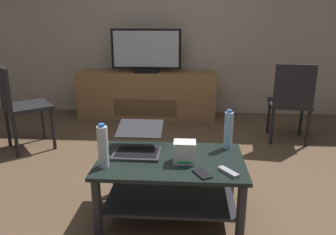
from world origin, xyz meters
The scene contains 13 objects.
ground_plane centered at (0.00, 0.00, 0.00)m, with size 7.68×7.68×0.00m, color brown.
back_wall centered at (0.00, 2.54, 1.40)m, with size 6.40×0.12×2.80m, color #B2A38C.
coffee_table centered at (0.09, -0.27, 0.30)m, with size 1.01×0.65×0.44m.
media_cabinet centered at (-0.40, 2.22, 0.32)m, with size 1.93×0.49×0.65m.
television centered at (-0.40, 2.19, 0.93)m, with size 0.96×0.20×0.59m.
dining_chair centered at (1.34, 1.29, 0.51)m, with size 0.49×0.49×0.91m.
side_chair centered at (-1.58, 0.87, 0.52)m, with size 0.62×0.62×0.91m.
laptop centered at (-0.16, -0.15, 0.50)m, with size 0.34×0.42×0.18m.
router_box centered at (0.19, -0.32, 0.51)m, with size 0.15×0.12×0.15m.
water_bottle_near centered at (-0.34, -0.43, 0.58)m, with size 0.07×0.07×0.30m.
water_bottle_far centered at (0.50, -0.04, 0.58)m, with size 0.06×0.06×0.30m.
cell_phone centered at (0.30, -0.50, 0.44)m, with size 0.07×0.14×0.01m, color black.
tv_remote centered at (0.47, -0.47, 0.45)m, with size 0.04×0.16×0.02m, color #99999E.
Camera 1 is at (0.21, -2.40, 1.39)m, focal length 35.48 mm.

